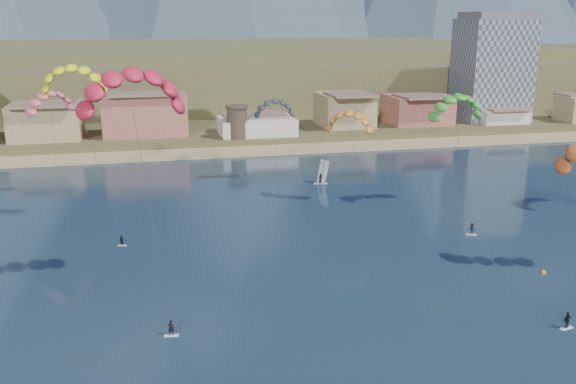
% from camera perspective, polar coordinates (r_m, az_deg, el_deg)
% --- Properties ---
extents(beach, '(2200.00, 12.00, 0.90)m').
position_cam_1_polar(beach, '(157.43, -5.97, 3.62)').
color(beach, tan).
rests_on(beach, ground).
extents(land, '(2200.00, 900.00, 4.00)m').
position_cam_1_polar(land, '(608.18, -11.31, 12.17)').
color(land, brown).
rests_on(land, ground).
extents(foothills, '(940.00, 210.00, 18.00)m').
position_cam_1_polar(foothills, '(283.37, -4.62, 10.73)').
color(foothills, brown).
rests_on(foothills, ground).
extents(town, '(400.00, 24.00, 12.00)m').
position_cam_1_polar(town, '(172.24, -20.12, 6.40)').
color(town, silver).
rests_on(town, ground).
extents(apartment_tower, '(20.00, 16.00, 32.00)m').
position_cam_1_polar(apartment_tower, '(203.58, 17.97, 10.65)').
color(apartment_tower, gray).
rests_on(apartment_tower, ground).
extents(watchtower, '(5.82, 5.82, 8.60)m').
position_cam_1_polar(watchtower, '(164.75, -4.63, 6.35)').
color(watchtower, '#47382D').
rests_on(watchtower, ground).
extents(kitesurfer_red, '(13.55, 15.65, 28.93)m').
position_cam_1_polar(kitesurfer_red, '(73.11, -13.97, 9.46)').
color(kitesurfer_red, silver).
rests_on(kitesurfer_red, ground).
extents(kitesurfer_yellow, '(11.72, 13.17, 27.32)m').
position_cam_1_polar(kitesurfer_yellow, '(102.05, -18.83, 9.97)').
color(kitesurfer_yellow, silver).
rests_on(kitesurfer_yellow, ground).
extents(kitesurfer_green, '(10.89, 17.79, 22.98)m').
position_cam_1_polar(kitesurfer_green, '(111.79, 15.02, 7.70)').
color(kitesurfer_green, silver).
rests_on(kitesurfer_green, ground).
extents(distant_kite_pink, '(9.41, 8.53, 21.61)m').
position_cam_1_polar(distant_kite_pink, '(119.28, -20.70, 7.91)').
color(distant_kite_pink, '#262626').
rests_on(distant_kite_pink, ground).
extents(distant_kite_dark, '(8.46, 5.67, 18.61)m').
position_cam_1_polar(distant_kite_dark, '(125.29, -1.24, 7.85)').
color(distant_kite_dark, '#262626').
rests_on(distant_kite_dark, ground).
extents(distant_kite_orange, '(9.57, 8.02, 18.54)m').
position_cam_1_polar(distant_kite_orange, '(111.58, 5.61, 6.68)').
color(distant_kite_orange, '#262626').
rests_on(distant_kite_orange, ground).
extents(windsurfer, '(2.80, 3.09, 4.80)m').
position_cam_1_polar(windsurfer, '(127.45, 3.05, 1.43)').
color(windsurfer, silver).
rests_on(windsurfer, ground).
extents(buoy, '(0.65, 0.65, 0.65)m').
position_cam_1_polar(buoy, '(90.10, 22.07, -6.75)').
color(buoy, yellow).
rests_on(buoy, ground).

